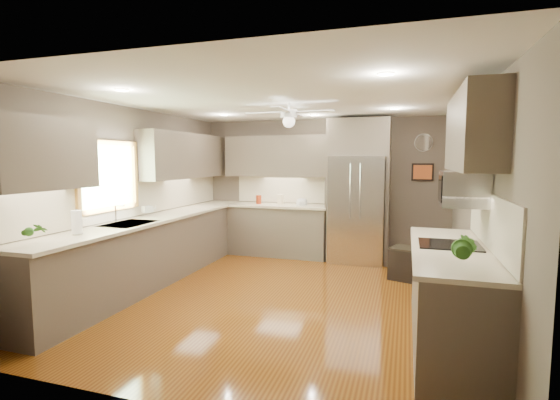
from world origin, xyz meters
The scene contains 26 objects.
floor centered at (0.00, 0.00, 0.00)m, with size 5.00×5.00×0.00m, color #52270A.
ceiling centered at (0.00, 0.00, 2.50)m, with size 5.00×5.00×0.00m, color white.
wall_back centered at (0.00, 2.50, 1.25)m, with size 4.50×4.50×0.00m, color brown.
wall_front centered at (0.00, -2.50, 1.25)m, with size 4.50×4.50×0.00m, color brown.
wall_left centered at (-2.25, 0.00, 1.25)m, with size 5.00×5.00×0.00m, color brown.
wall_right centered at (2.25, 0.00, 1.25)m, with size 5.00×5.00×0.00m, color brown.
canister_a centered at (-1.13, 2.18, 1.02)m, with size 0.10×0.10×0.16m, color maroon.
canister_c centered at (-0.72, 2.22, 1.03)m, with size 0.11×0.11×0.19m, color beige.
soap_bottle centered at (-2.09, 0.15, 1.05)m, with size 0.10×0.10×0.21m, color white.
potted_plant_left centered at (-1.95, -1.88, 1.08)m, with size 0.15×0.10×0.28m, color #2A5E1B.
potted_plant_right centered at (1.93, -1.65, 1.11)m, with size 0.19×0.15×0.34m, color #2A5E1B.
bowl centered at (-0.30, 2.17, 0.97)m, with size 0.21×0.21×0.05m, color beige.
left_run centered at (-1.95, 0.15, 0.48)m, with size 0.65×4.70×1.45m.
back_run centered at (-0.72, 2.20, 0.48)m, with size 1.85×0.65×1.45m.
uppers centered at (-0.74, 0.71, 1.87)m, with size 4.50×4.70×0.95m.
window centered at (-2.22, -0.50, 1.55)m, with size 0.05×1.12×0.92m.
sink centered at (-1.93, -0.50, 0.91)m, with size 0.50×0.70×0.32m.
refrigerator centered at (0.70, 2.16, 1.19)m, with size 1.06×0.75×2.45m.
right_run centered at (1.93, -0.80, 0.48)m, with size 0.70×2.20×1.45m.
microwave centered at (2.03, -0.55, 1.48)m, with size 0.43×0.55×0.34m.
ceiling_fan centered at (0.00, 0.30, 2.33)m, with size 1.18×1.18×0.32m.
recessed_lights centered at (-0.04, 0.40, 2.49)m, with size 2.84×3.14×0.01m.
wall_clock centered at (1.75, 2.48, 2.05)m, with size 0.30×0.03×0.30m.
framed_print centered at (1.75, 2.48, 1.55)m, with size 0.36×0.03×0.30m.
stool centered at (1.52, 1.28, 0.24)m, with size 0.52×0.52×0.48m.
paper_towel centered at (-1.95, -1.34, 1.08)m, with size 0.11×0.11×0.28m.
Camera 1 is at (1.50, -4.87, 1.77)m, focal length 26.00 mm.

